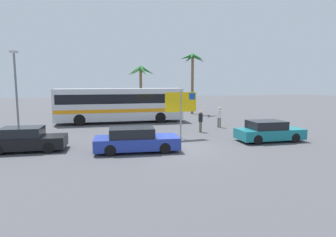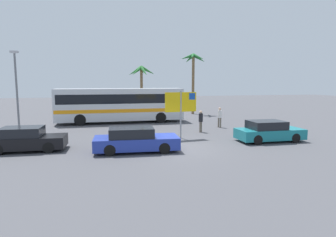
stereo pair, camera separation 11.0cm
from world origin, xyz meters
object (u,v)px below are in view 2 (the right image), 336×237
at_px(bus_front_coach, 120,104).
at_px(car_black, 26,139).
at_px(pedestrian_by_bus, 220,116).
at_px(car_blue, 135,140).
at_px(pedestrian_near_sign, 201,120).
at_px(car_teal, 269,131).
at_px(ferry_sign, 181,104).

distance_m(bus_front_coach, car_black, 11.76).
bearing_deg(bus_front_coach, car_black, -120.08).
relative_size(bus_front_coach, pedestrian_by_bus, 6.91).
height_order(car_blue, pedestrian_by_bus, pedestrian_by_bus).
distance_m(pedestrian_by_bus, pedestrian_near_sign, 2.92).
height_order(car_black, pedestrian_by_bus, pedestrian_by_bus).
bearing_deg(car_black, pedestrian_near_sign, 19.40).
xyz_separation_m(car_blue, pedestrian_near_sign, (5.55, 4.90, 0.32)).
height_order(car_teal, car_blue, same).
height_order(car_black, pedestrian_near_sign, pedestrian_near_sign).
xyz_separation_m(ferry_sign, pedestrian_by_bus, (4.41, 3.78, -1.34)).
distance_m(ferry_sign, car_blue, 4.82).
bearing_deg(pedestrian_near_sign, pedestrian_by_bus, -97.41).
relative_size(bus_front_coach, car_teal, 2.74).
xyz_separation_m(bus_front_coach, ferry_sign, (3.41, -8.70, 0.54)).
bearing_deg(pedestrian_by_bus, car_black, 160.88).
relative_size(bus_front_coach, ferry_sign, 3.62).
relative_size(ferry_sign, pedestrian_by_bus, 1.91).
distance_m(ferry_sign, car_black, 9.54).
distance_m(car_teal, pedestrian_by_bus, 6.04).
bearing_deg(pedestrian_near_sign, car_blue, 86.36).
bearing_deg(pedestrian_by_bus, car_teal, -122.64).
relative_size(car_black, car_blue, 0.88).
height_order(car_blue, pedestrian_near_sign, pedestrian_near_sign).
xyz_separation_m(pedestrian_by_bus, pedestrian_near_sign, (-2.31, -1.78, -0.03)).
distance_m(car_teal, pedestrian_near_sign, 5.22).
distance_m(bus_front_coach, car_blue, 11.67).
relative_size(ferry_sign, car_black, 0.78).
bearing_deg(pedestrian_by_bus, car_blue, -179.56).
height_order(bus_front_coach, car_blue, bus_front_coach).
height_order(ferry_sign, pedestrian_by_bus, ferry_sign).
distance_m(bus_front_coach, ferry_sign, 9.36).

